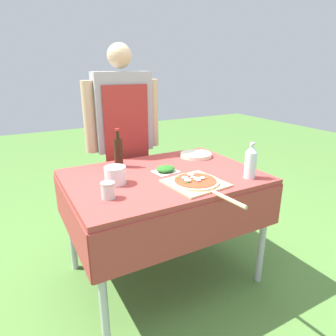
{
  "coord_description": "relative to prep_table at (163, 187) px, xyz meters",
  "views": [
    {
      "loc": [
        -0.89,
        -1.69,
        1.51
      ],
      "look_at": [
        0.04,
        0.0,
        0.85
      ],
      "focal_mm": 32.0,
      "sensor_mm": 36.0,
      "label": 1
    }
  ],
  "objects": [
    {
      "name": "ground_plane",
      "position": [
        0.0,
        0.0,
        -0.72
      ],
      "size": [
        12.0,
        12.0,
        0.0
      ],
      "primitive_type": "plane",
      "color": "#517F38"
    },
    {
      "name": "water_bottle",
      "position": [
        0.47,
        -0.33,
        0.2
      ],
      "size": [
        0.08,
        0.08,
        0.24
      ],
      "color": "silver",
      "rests_on": "prep_table"
    },
    {
      "name": "plate_stack",
      "position": [
        0.43,
        0.24,
        0.11
      ],
      "size": [
        0.26,
        0.26,
        0.03
      ],
      "color": "beige",
      "rests_on": "prep_table"
    },
    {
      "name": "sauce_jar",
      "position": [
        -0.45,
        -0.19,
        0.13
      ],
      "size": [
        0.08,
        0.08,
        0.09
      ],
      "color": "silver",
      "rests_on": "prep_table"
    },
    {
      "name": "pizza_on_peel",
      "position": [
        0.09,
        -0.26,
        0.11
      ],
      "size": [
        0.36,
        0.59,
        0.06
      ],
      "rotation": [
        0.0,
        0.0,
        0.1
      ],
      "color": "#D1B27F",
      "rests_on": "prep_table"
    },
    {
      "name": "herb_container",
      "position": [
        0.04,
        0.03,
        0.11
      ],
      "size": [
        0.18,
        0.16,
        0.04
      ],
      "rotation": [
        0.0,
        0.0,
        0.14
      ],
      "color": "silver",
      "rests_on": "prep_table"
    },
    {
      "name": "prep_table",
      "position": [
        0.0,
        0.0,
        0.0
      ],
      "size": [
        1.29,
        0.94,
        0.81
      ],
      "color": "#A83D38",
      "rests_on": "ground"
    },
    {
      "name": "mixing_tub",
      "position": [
        -0.34,
        0.0,
        0.15
      ],
      "size": [
        0.13,
        0.13,
        0.11
      ],
      "primitive_type": "cylinder",
      "color": "silver",
      "rests_on": "prep_table"
    },
    {
      "name": "oil_bottle",
      "position": [
        -0.2,
        0.3,
        0.2
      ],
      "size": [
        0.06,
        0.06,
        0.28
      ],
      "color": "black",
      "rests_on": "prep_table"
    },
    {
      "name": "person_cook",
      "position": [
        -0.03,
        0.65,
        0.27
      ],
      "size": [
        0.63,
        0.23,
        1.68
      ],
      "rotation": [
        0.0,
        0.0,
        3.07
      ],
      "color": "#4C4C51",
      "rests_on": "ground"
    }
  ]
}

